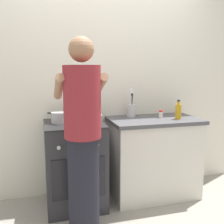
% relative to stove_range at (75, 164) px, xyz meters
% --- Properties ---
extents(ground, '(6.00, 6.00, 0.00)m').
position_rel_stove_range_xyz_m(ground, '(0.35, -0.15, -0.45)').
color(ground, gray).
extents(back_wall, '(3.20, 0.10, 2.50)m').
position_rel_stove_range_xyz_m(back_wall, '(0.55, 0.35, 0.80)').
color(back_wall, silver).
rests_on(back_wall, ground).
extents(countertop, '(1.00, 0.60, 0.90)m').
position_rel_stove_range_xyz_m(countertop, '(0.90, 0.00, 0.00)').
color(countertop, silver).
rests_on(countertop, ground).
extents(stove_range, '(0.60, 0.62, 0.90)m').
position_rel_stove_range_xyz_m(stove_range, '(0.00, 0.00, 0.00)').
color(stove_range, '#2D2D33').
rests_on(stove_range, ground).
extents(pot, '(0.24, 0.18, 0.11)m').
position_rel_stove_range_xyz_m(pot, '(-0.14, 0.03, 0.51)').
color(pot, '#B2B2B7').
rests_on(pot, stove_range).
extents(mixing_bowl, '(0.31, 0.31, 0.08)m').
position_rel_stove_range_xyz_m(mixing_bowl, '(0.14, 0.00, 0.49)').
color(mixing_bowl, '#B7B7BC').
rests_on(mixing_bowl, stove_range).
extents(utensil_crock, '(0.10, 0.10, 0.33)m').
position_rel_stove_range_xyz_m(utensil_crock, '(0.69, 0.18, 0.54)').
color(utensil_crock, silver).
rests_on(utensil_crock, countertop).
extents(spice_bottle, '(0.04, 0.04, 0.09)m').
position_rel_stove_range_xyz_m(spice_bottle, '(0.99, 0.03, 0.49)').
color(spice_bottle, silver).
rests_on(spice_bottle, countertop).
extents(oil_bottle, '(0.07, 0.07, 0.21)m').
position_rel_stove_range_xyz_m(oil_bottle, '(1.14, -0.09, 0.54)').
color(oil_bottle, gold).
rests_on(oil_bottle, countertop).
extents(person, '(0.41, 0.50, 1.70)m').
position_rel_stove_range_xyz_m(person, '(-0.00, -0.59, 0.41)').
color(person, black).
rests_on(person, ground).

